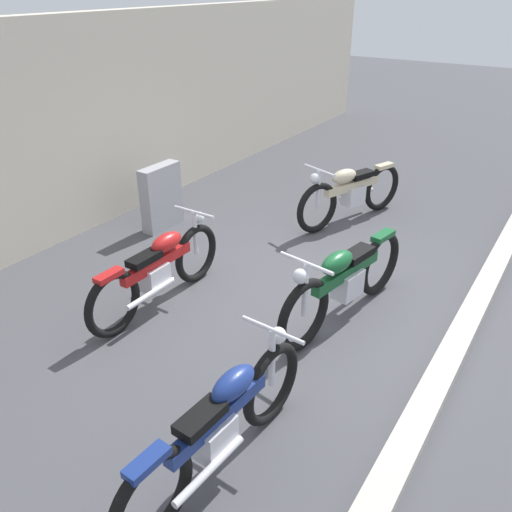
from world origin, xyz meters
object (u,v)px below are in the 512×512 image
object	(u,v)px
motorcycle_cream	(350,192)
motorcycle_blue	(221,425)
stone_marker	(161,197)
motorcycle_red	(159,270)
motorcycle_green	(344,281)

from	to	relation	value
motorcycle_cream	motorcycle_blue	size ratio (longest dim) A/B	0.99
stone_marker	motorcycle_blue	world-z (taller)	stone_marker
stone_marker	motorcycle_blue	distance (m)	4.46
motorcycle_red	motorcycle_cream	size ratio (longest dim) A/B	1.01
stone_marker	motorcycle_cream	xyz separation A→B (m)	(1.70, -2.18, -0.01)
motorcycle_red	motorcycle_blue	distance (m)	2.39
stone_marker	motorcycle_red	xyz separation A→B (m)	(-1.57, -1.37, -0.03)
stone_marker	motorcycle_red	world-z (taller)	stone_marker
motorcycle_red	motorcycle_blue	world-z (taller)	motorcycle_red
stone_marker	motorcycle_cream	world-z (taller)	motorcycle_cream
motorcycle_blue	motorcycle_green	bearing A→B (deg)	5.61
motorcycle_red	motorcycle_blue	xyz separation A→B (m)	(-1.45, -1.90, -0.00)
motorcycle_blue	motorcycle_red	bearing A→B (deg)	56.13
motorcycle_red	motorcycle_cream	world-z (taller)	motorcycle_cream
motorcycle_red	motorcycle_green	size ratio (longest dim) A/B	0.95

